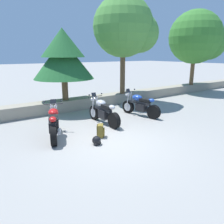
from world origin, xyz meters
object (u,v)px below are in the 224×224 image
at_px(motorcycle_blue_far_right, 140,105).
at_px(rider_backpack, 101,130).
at_px(motorcycle_silver_centre, 103,112).
at_px(rider_helmet, 97,141).
at_px(pine_tree_mid_left, 63,55).
at_px(leafy_tree_far_right, 198,38).
at_px(motorcycle_red_near_left, 54,123).
at_px(leafy_tree_mid_right, 127,28).

bearing_deg(motorcycle_blue_far_right, rider_backpack, -156.95).
height_order(motorcycle_silver_centre, rider_helmet, motorcycle_silver_centre).
height_order(pine_tree_mid_left, leafy_tree_far_right, leafy_tree_far_right).
xyz_separation_m(motorcycle_silver_centre, motorcycle_blue_far_right, (2.01, 0.02, 0.00)).
distance_m(rider_helmet, leafy_tree_far_right, 12.29).
bearing_deg(motorcycle_silver_centre, rider_helmet, -128.40).
xyz_separation_m(motorcycle_blue_far_right, leafy_tree_far_right, (7.56, 2.52, 3.31)).
distance_m(motorcycle_red_near_left, pine_tree_mid_left, 4.28).
distance_m(motorcycle_blue_far_right, rider_helmet, 3.80).
height_order(motorcycle_red_near_left, leafy_tree_mid_right, leafy_tree_mid_right).
relative_size(rider_helmet, leafy_tree_far_right, 0.05).
xyz_separation_m(motorcycle_blue_far_right, leafy_tree_mid_right, (1.17, 2.54, 3.60)).
bearing_deg(motorcycle_silver_centre, leafy_tree_mid_right, 38.80).
relative_size(motorcycle_red_near_left, rider_backpack, 4.19).
distance_m(motorcycle_red_near_left, rider_backpack, 1.60).
xyz_separation_m(rider_helmet, leafy_tree_mid_right, (4.54, 4.27, 3.95)).
bearing_deg(rider_backpack, motorcycle_red_near_left, 144.93).
bearing_deg(motorcycle_blue_far_right, pine_tree_mid_left, 130.07).
bearing_deg(motorcycle_blue_far_right, leafy_tree_mid_right, 65.27).
height_order(motorcycle_red_near_left, leafy_tree_far_right, leafy_tree_far_right).
relative_size(motorcycle_red_near_left, leafy_tree_mid_right, 0.38).
xyz_separation_m(rider_backpack, leafy_tree_far_right, (10.47, 3.75, 3.56)).
relative_size(motorcycle_red_near_left, motorcycle_blue_far_right, 0.96).
relative_size(leafy_tree_mid_right, leafy_tree_far_right, 1.01).
xyz_separation_m(motorcycle_silver_centre, rider_backpack, (-0.90, -1.22, -0.24)).
xyz_separation_m(rider_backpack, leafy_tree_mid_right, (4.07, 3.77, 3.85)).
distance_m(motorcycle_silver_centre, motorcycle_blue_far_right, 2.01).
height_order(rider_backpack, leafy_tree_mid_right, leafy_tree_mid_right).
bearing_deg(rider_backpack, motorcycle_silver_centre, 53.63).
bearing_deg(pine_tree_mid_left, motorcycle_silver_centre, -82.41).
relative_size(motorcycle_red_near_left, rider_helmet, 7.03).
height_order(rider_backpack, pine_tree_mid_left, pine_tree_mid_left).
height_order(motorcycle_blue_far_right, leafy_tree_mid_right, leafy_tree_mid_right).
bearing_deg(leafy_tree_far_right, rider_backpack, -160.27).
xyz_separation_m(motorcycle_red_near_left, rider_backpack, (1.30, -0.91, -0.24)).
xyz_separation_m(motorcycle_red_near_left, motorcycle_blue_far_right, (4.20, 0.33, 0.00)).
relative_size(motorcycle_red_near_left, motorcycle_silver_centre, 0.96).
height_order(motorcycle_red_near_left, motorcycle_blue_far_right, same).
distance_m(motorcycle_red_near_left, leafy_tree_far_right, 12.55).
relative_size(rider_helmet, leafy_tree_mid_right, 0.05).
bearing_deg(motorcycle_red_near_left, leafy_tree_mid_right, 28.07).
height_order(motorcycle_blue_far_right, rider_helmet, motorcycle_blue_far_right).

